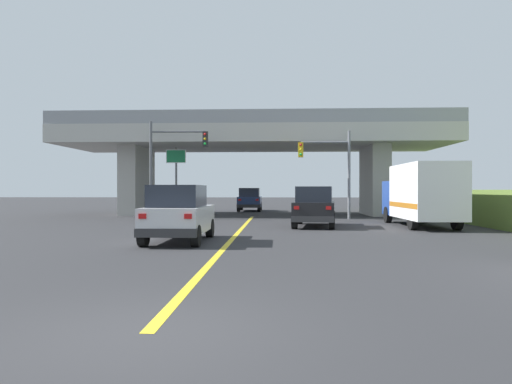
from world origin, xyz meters
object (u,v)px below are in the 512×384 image
(traffic_signal_nearside, at_px, (332,163))
(highway_sign, at_px, (176,167))
(box_truck, at_px, (421,194))
(sedan_oncoming, at_px, (250,199))
(suv_lead, at_px, (179,214))
(traffic_signal_farside, at_px, (169,156))
(suv_crossing, at_px, (315,207))

(traffic_signal_nearside, relative_size, highway_sign, 1.16)
(box_truck, xyz_separation_m, sedan_oncoming, (-9.64, 16.92, -0.62))
(suv_lead, relative_size, box_truck, 0.61)
(sedan_oncoming, xyz_separation_m, highway_sign, (-4.65, -8.63, 2.46))
(box_truck, xyz_separation_m, traffic_signal_farside, (-14.04, 5.24, 2.34))
(box_truck, distance_m, traffic_signal_farside, 15.17)
(traffic_signal_nearside, xyz_separation_m, highway_sign, (-10.52, 2.29, -0.09))
(box_truck, bearing_deg, sedan_oncoming, 119.68)
(suv_crossing, xyz_separation_m, sedan_oncoming, (-4.28, 17.10, -0.00))
(traffic_signal_nearside, xyz_separation_m, traffic_signal_farside, (-10.27, -0.75, 0.40))
(traffic_signal_farside, height_order, highway_sign, traffic_signal_farside)
(suv_crossing, height_order, highway_sign, highway_sign)
(box_truck, bearing_deg, highway_sign, 149.88)
(suv_lead, height_order, traffic_signal_farside, traffic_signal_farside)
(sedan_oncoming, bearing_deg, box_truck, -60.32)
(suv_lead, bearing_deg, box_truck, 33.84)
(traffic_signal_farside, bearing_deg, traffic_signal_nearside, 4.20)
(suv_lead, height_order, sedan_oncoming, same)
(suv_crossing, distance_m, sedan_oncoming, 17.63)
(suv_lead, xyz_separation_m, traffic_signal_nearside, (6.98, 13.21, 2.56))
(sedan_oncoming, xyz_separation_m, traffic_signal_farside, (-4.40, -11.68, 2.96))
(sedan_oncoming, relative_size, traffic_signal_nearside, 0.77)
(highway_sign, bearing_deg, sedan_oncoming, 61.70)
(sedan_oncoming, bearing_deg, traffic_signal_farside, -110.64)
(highway_sign, bearing_deg, box_truck, -30.12)
(traffic_signal_nearside, relative_size, traffic_signal_farside, 0.91)
(traffic_signal_farside, bearing_deg, box_truck, -20.48)
(traffic_signal_nearside, bearing_deg, suv_crossing, -104.44)
(suv_lead, height_order, suv_crossing, same)
(suv_crossing, height_order, traffic_signal_farside, traffic_signal_farside)
(box_truck, distance_m, sedan_oncoming, 19.49)
(box_truck, xyz_separation_m, highway_sign, (-14.29, 8.29, 1.84))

